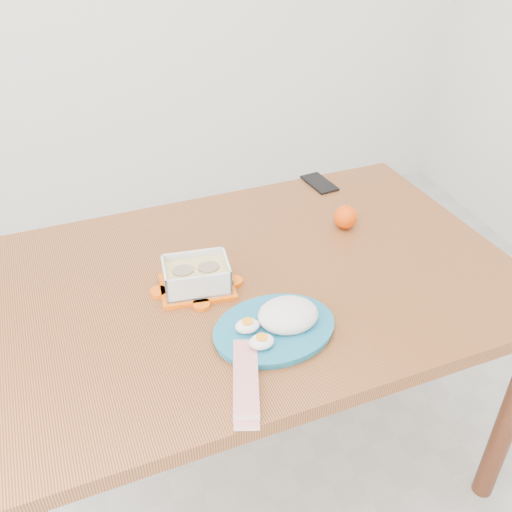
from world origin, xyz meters
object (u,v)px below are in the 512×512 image
object	(u,v)px
food_container	(196,276)
orange_fruit	(346,217)
dining_table	(256,300)
rice_plate	(279,322)
smartphone	(319,183)

from	to	relation	value
food_container	orange_fruit	xyz separation A→B (m)	(0.48, 0.15, -0.00)
dining_table	rice_plate	world-z (taller)	rice_plate
dining_table	orange_fruit	world-z (taller)	orange_fruit
dining_table	orange_fruit	bearing A→B (deg)	20.06
food_container	rice_plate	size ratio (longest dim) A/B	0.60
smartphone	orange_fruit	bearing A→B (deg)	-106.55
food_container	orange_fruit	world-z (taller)	food_container
dining_table	food_container	xyz separation A→B (m)	(-0.16, -0.01, 0.12)
dining_table	smartphone	distance (m)	0.55
dining_table	smartphone	xyz separation A→B (m)	(0.36, 0.41, 0.09)
food_container	rice_plate	distance (m)	0.25
rice_plate	smartphone	xyz separation A→B (m)	(0.37, 0.63, -0.02)
orange_fruit	smartphone	bearing A→B (deg)	82.42
dining_table	smartphone	size ratio (longest dim) A/B	10.20
dining_table	food_container	distance (m)	0.20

